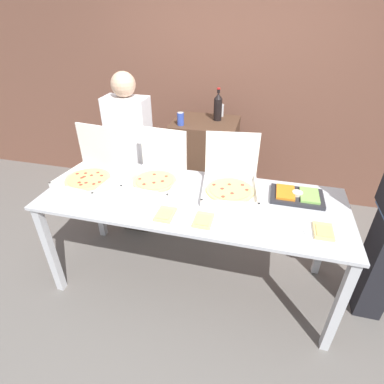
# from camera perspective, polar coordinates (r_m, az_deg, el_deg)

# --- Properties ---
(ground_plane) EXTENTS (16.00, 16.00, 0.00)m
(ground_plane) POSITION_cam_1_polar(r_m,az_deg,el_deg) (2.85, -0.00, -16.23)
(ground_plane) COLOR slate
(brick_wall_behind) EXTENTS (10.00, 0.06, 2.80)m
(brick_wall_behind) POSITION_cam_1_polar(r_m,az_deg,el_deg) (3.64, 7.10, 20.28)
(brick_wall_behind) COLOR brown
(brick_wall_behind) RESTS_ON ground_plane
(buffet_table) EXTENTS (2.28, 0.86, 0.89)m
(buffet_table) POSITION_cam_1_polar(r_m,az_deg,el_deg) (2.32, -0.00, -3.19)
(buffet_table) COLOR silver
(buffet_table) RESTS_ON ground_plane
(pizza_box_near_left) EXTENTS (0.46, 0.48, 0.41)m
(pizza_box_near_left) POSITION_cam_1_polar(r_m,az_deg,el_deg) (2.61, -18.69, 3.73)
(pizza_box_near_left) COLOR silver
(pizza_box_near_left) RESTS_ON buffet_table
(pizza_box_far_right) EXTENTS (0.47, 0.49, 0.42)m
(pizza_box_far_right) POSITION_cam_1_polar(r_m,az_deg,el_deg) (2.34, 7.32, 1.95)
(pizza_box_far_right) COLOR silver
(pizza_box_far_right) RESTS_ON buffet_table
(pizza_box_near_right) EXTENTS (0.43, 0.45, 0.40)m
(pizza_box_near_right) POSITION_cam_1_polar(r_m,az_deg,el_deg) (2.46, -6.69, 3.48)
(pizza_box_near_right) COLOR silver
(pizza_box_near_right) RESTS_ON buffet_table
(paper_plate_front_right) EXTENTS (0.24, 0.24, 0.03)m
(paper_plate_front_right) POSITION_cam_1_polar(r_m,az_deg,el_deg) (2.10, 23.71, -6.97)
(paper_plate_front_right) COLOR white
(paper_plate_front_right) RESTS_ON buffet_table
(paper_plate_front_left) EXTENTS (0.23, 0.23, 0.03)m
(paper_plate_front_left) POSITION_cam_1_polar(r_m,az_deg,el_deg) (2.07, -5.11, -4.36)
(paper_plate_front_left) COLOR white
(paper_plate_front_left) RESTS_ON buffet_table
(paper_plate_front_center) EXTENTS (0.24, 0.24, 0.03)m
(paper_plate_front_center) POSITION_cam_1_polar(r_m,az_deg,el_deg) (2.01, 2.19, -5.52)
(paper_plate_front_center) COLOR white
(paper_plate_front_center) RESTS_ON buffet_table
(veggie_tray) EXTENTS (0.38, 0.26, 0.05)m
(veggie_tray) POSITION_cam_1_polar(r_m,az_deg,el_deg) (2.38, 19.36, -0.65)
(veggie_tray) COLOR #28282D
(veggie_tray) RESTS_ON buffet_table
(sideboard_podium) EXTENTS (0.65, 0.55, 1.13)m
(sideboard_podium) POSITION_cam_1_polar(r_m,az_deg,el_deg) (3.34, 2.36, 4.09)
(sideboard_podium) COLOR #4C3323
(sideboard_podium) RESTS_ON ground_plane
(soda_bottle) EXTENTS (0.08, 0.08, 0.32)m
(soda_bottle) POSITION_cam_1_polar(r_m,az_deg,el_deg) (3.11, 4.95, 15.92)
(soda_bottle) COLOR black
(soda_bottle) RESTS_ON sideboard_podium
(soda_can_silver) EXTENTS (0.07, 0.07, 0.12)m
(soda_can_silver) POSITION_cam_1_polar(r_m,az_deg,el_deg) (3.26, 5.47, 15.24)
(soda_can_silver) COLOR silver
(soda_can_silver) RESTS_ON sideboard_podium
(soda_can_colored) EXTENTS (0.07, 0.07, 0.12)m
(soda_can_colored) POSITION_cam_1_polar(r_m,az_deg,el_deg) (2.98, -2.19, 13.75)
(soda_can_colored) COLOR #334CB2
(soda_can_colored) RESTS_ON sideboard_podium
(person_guest_plaid) EXTENTS (0.40, 0.22, 1.65)m
(person_guest_plaid) POSITION_cam_1_polar(r_m,az_deg,el_deg) (3.03, -11.44, 6.80)
(person_guest_plaid) COLOR #473D33
(person_guest_plaid) RESTS_ON ground_plane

